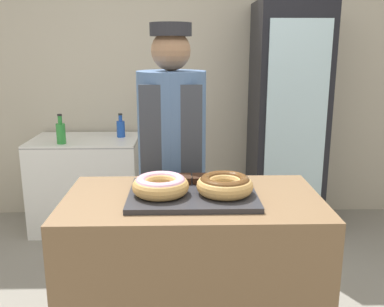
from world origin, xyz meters
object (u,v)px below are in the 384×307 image
(chest_freezer, at_px, (87,183))
(bottle_green, at_px, (61,132))
(donut_chocolate_glaze, at_px, (225,184))
(serving_tray, at_px, (193,194))
(brownie_back_left, at_px, (181,179))
(brownie_back_right, at_px, (203,179))
(beverage_fridge, at_px, (287,119))
(donut_light_glaze, at_px, (161,185))
(bottle_blue, at_px, (121,128))
(baker_person, at_px, (172,164))

(chest_freezer, bearing_deg, bottle_green, -126.25)
(donut_chocolate_glaze, relative_size, chest_freezer, 0.28)
(chest_freezer, distance_m, bottle_green, 0.55)
(serving_tray, xyz_separation_m, brownie_back_left, (-0.05, 0.15, 0.03))
(serving_tray, height_order, brownie_back_right, brownie_back_right)
(serving_tray, bearing_deg, beverage_fridge, 64.02)
(donut_light_glaze, relative_size, donut_chocolate_glaze, 1.00)
(donut_light_glaze, height_order, donut_chocolate_glaze, same)
(chest_freezer, relative_size, bottle_blue, 4.40)
(donut_light_glaze, distance_m, donut_chocolate_glaze, 0.29)
(chest_freezer, xyz_separation_m, bottle_green, (-0.14, -0.19, 0.49))
(baker_person, distance_m, beverage_fridge, 1.51)
(bottle_blue, bearing_deg, baker_person, -68.94)
(brownie_back_right, xyz_separation_m, baker_person, (-0.16, 0.45, -0.05))
(serving_tray, bearing_deg, baker_person, 100.08)
(bottle_green, bearing_deg, baker_person, -46.56)
(serving_tray, bearing_deg, brownie_back_left, 109.81)
(brownie_back_left, height_order, bottle_green, bottle_green)
(donut_light_glaze, bearing_deg, bottle_green, 118.90)
(donut_light_glaze, distance_m, beverage_fridge, 2.05)
(brownie_back_right, height_order, baker_person, baker_person)
(donut_chocolate_glaze, bearing_deg, serving_tray, 167.77)
(beverage_fridge, xyz_separation_m, bottle_green, (-1.89, -0.19, -0.07))
(beverage_fridge, bearing_deg, baker_person, -129.65)
(beverage_fridge, distance_m, bottle_green, 1.90)
(serving_tray, bearing_deg, donut_chocolate_glaze, -12.23)
(donut_chocolate_glaze, xyz_separation_m, bottle_green, (-1.17, 1.60, -0.07))
(baker_person, height_order, chest_freezer, baker_person)
(donut_light_glaze, relative_size, bottle_green, 1.05)
(brownie_back_left, height_order, baker_person, baker_person)
(baker_person, distance_m, bottle_blue, 1.32)
(donut_chocolate_glaze, height_order, chest_freezer, donut_chocolate_glaze)
(serving_tray, xyz_separation_m, donut_light_glaze, (-0.14, -0.03, 0.06))
(donut_light_glaze, bearing_deg, chest_freezer, 112.44)
(chest_freezer, bearing_deg, donut_chocolate_glaze, -60.17)
(donut_chocolate_glaze, height_order, bottle_green, bottle_green)
(serving_tray, xyz_separation_m, beverage_fridge, (0.86, 1.76, 0.05))
(donut_light_glaze, relative_size, beverage_fridge, 0.13)
(donut_light_glaze, xyz_separation_m, beverage_fridge, (1.00, 1.79, -0.00))
(serving_tray, bearing_deg, brownie_back_right, 70.19)
(donut_chocolate_glaze, xyz_separation_m, chest_freezer, (-1.03, 1.80, -0.57))
(donut_chocolate_glaze, distance_m, bottle_blue, 2.00)
(brownie_back_left, bearing_deg, beverage_fridge, 60.54)
(baker_person, relative_size, beverage_fridge, 0.88)
(bottle_blue, bearing_deg, beverage_fridge, -2.69)
(brownie_back_right, bearing_deg, bottle_blue, 110.66)
(serving_tray, distance_m, baker_person, 0.61)
(donut_light_glaze, height_order, bottle_blue, bottle_blue)
(baker_person, distance_m, bottle_green, 1.34)
(brownie_back_right, bearing_deg, baker_person, 109.54)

